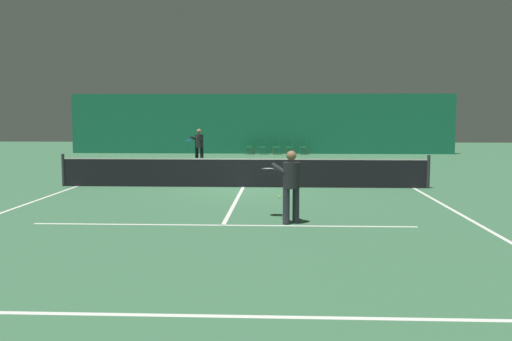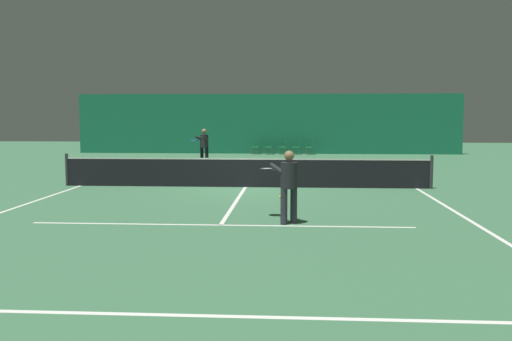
# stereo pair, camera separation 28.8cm
# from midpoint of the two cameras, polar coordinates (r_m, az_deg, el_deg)

# --- Properties ---
(ground_plane) EXTENTS (60.00, 60.00, 0.00)m
(ground_plane) POSITION_cam_midpoint_polar(r_m,az_deg,el_deg) (18.57, -1.73, -1.68)
(ground_plane) COLOR #3D704C
(backdrop_curtain) EXTENTS (23.00, 0.12, 3.58)m
(backdrop_curtain) POSITION_cam_midpoint_polar(r_m,az_deg,el_deg) (34.25, 0.26, 4.69)
(backdrop_curtain) COLOR #196B4C
(backdrop_curtain) RESTS_ON ground
(court_line_baseline_far) EXTENTS (11.00, 0.10, 0.00)m
(court_line_baseline_far) POSITION_cam_midpoint_polar(r_m,az_deg,el_deg) (30.39, -0.04, 1.19)
(court_line_baseline_far) COLOR white
(court_line_baseline_far) RESTS_ON ground
(court_line_baseline_near) EXTENTS (11.00, 0.10, 0.00)m
(court_line_baseline_near) POSITION_cam_midpoint_polar(r_m,az_deg,el_deg) (7.03, -9.28, -14.11)
(court_line_baseline_near) COLOR white
(court_line_baseline_near) RESTS_ON ground
(court_line_service_far) EXTENTS (8.25, 0.10, 0.00)m
(court_line_service_far) POSITION_cam_midpoint_polar(r_m,az_deg,el_deg) (24.92, -0.62, 0.20)
(court_line_service_far) COLOR white
(court_line_service_far) RESTS_ON ground
(court_line_service_near) EXTENTS (8.25, 0.10, 0.00)m
(court_line_service_near) POSITION_cam_midpoint_polar(r_m,az_deg,el_deg) (12.28, -3.99, -5.48)
(court_line_service_near) COLOR white
(court_line_service_near) RESTS_ON ground
(court_line_sideline_left) EXTENTS (0.10, 23.80, 0.00)m
(court_line_sideline_left) POSITION_cam_midpoint_polar(r_m,az_deg,el_deg) (19.76, -17.85, -1.50)
(court_line_sideline_left) COLOR white
(court_line_sideline_left) RESTS_ON ground
(court_line_sideline_right) EXTENTS (0.10, 23.80, 0.00)m
(court_line_sideline_right) POSITION_cam_midpoint_polar(r_m,az_deg,el_deg) (18.97, 15.08, -1.71)
(court_line_sideline_right) COLOR white
(court_line_sideline_right) RESTS_ON ground
(court_line_centre) EXTENTS (0.10, 12.80, 0.00)m
(court_line_centre) POSITION_cam_midpoint_polar(r_m,az_deg,el_deg) (18.57, -1.73, -1.67)
(court_line_centre) COLOR white
(court_line_centre) RESTS_ON ground
(tennis_net) EXTENTS (12.00, 0.10, 1.07)m
(tennis_net) POSITION_cam_midpoint_polar(r_m,az_deg,el_deg) (18.52, -1.74, -0.11)
(tennis_net) COLOR black
(tennis_net) RESTS_ON ground
(player_near) EXTENTS (1.00, 1.30, 1.59)m
(player_near) POSITION_cam_midpoint_polar(r_m,az_deg,el_deg) (12.33, 2.76, -1.07)
(player_near) COLOR #2D2D38
(player_near) RESTS_ON ground
(player_far) EXTENTS (0.79, 1.40, 1.69)m
(player_far) POSITION_cam_midpoint_polar(r_m,az_deg,el_deg) (26.62, -6.06, 2.65)
(player_far) COLOR black
(player_far) RESTS_ON ground
(courtside_chair_0) EXTENTS (0.44, 0.44, 0.84)m
(courtside_chair_0) POSITION_cam_midpoint_polar(r_m,az_deg,el_deg) (33.78, -0.80, 2.46)
(courtside_chair_0) COLOR brown
(courtside_chair_0) RESTS_ON ground
(courtside_chair_1) EXTENTS (0.44, 0.44, 0.84)m
(courtside_chair_1) POSITION_cam_midpoint_polar(r_m,az_deg,el_deg) (33.74, 0.55, 2.45)
(courtside_chair_1) COLOR brown
(courtside_chair_1) RESTS_ON ground
(courtside_chair_2) EXTENTS (0.44, 0.44, 0.84)m
(courtside_chair_2) POSITION_cam_midpoint_polar(r_m,az_deg,el_deg) (33.73, 1.91, 2.45)
(courtside_chair_2) COLOR brown
(courtside_chair_2) RESTS_ON ground
(courtside_chair_3) EXTENTS (0.44, 0.44, 0.84)m
(courtside_chair_3) POSITION_cam_midpoint_polar(r_m,az_deg,el_deg) (33.73, 3.27, 2.44)
(courtside_chair_3) COLOR brown
(courtside_chair_3) RESTS_ON ground
(courtside_chair_4) EXTENTS (0.44, 0.44, 0.84)m
(courtside_chair_4) POSITION_cam_midpoint_polar(r_m,az_deg,el_deg) (33.74, 4.62, 2.44)
(courtside_chair_4) COLOR brown
(courtside_chair_4) RESTS_ON ground
(tennis_ball) EXTENTS (0.07, 0.07, 0.07)m
(tennis_ball) POSITION_cam_midpoint_polar(r_m,az_deg,el_deg) (16.19, 1.83, -2.65)
(tennis_ball) COLOR #D1DB33
(tennis_ball) RESTS_ON ground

